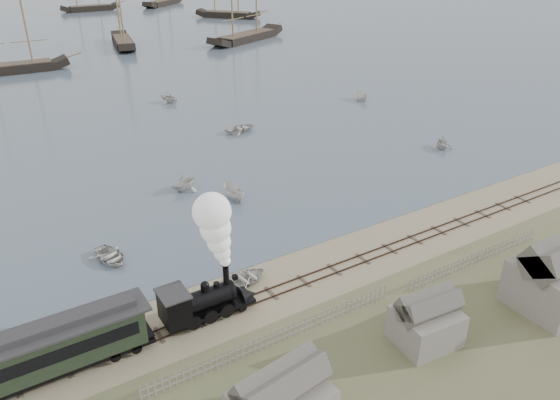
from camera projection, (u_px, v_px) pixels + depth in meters
ground at (301, 265)px, 45.09m from camera, size 600.00×600.00×0.00m
harbor_water at (4, 11)px, 173.70m from camera, size 600.00×336.00×0.06m
rail_track at (314, 277)px, 43.56m from camera, size 120.00×1.80×0.16m
picket_fence_west at (278, 343)px, 36.74m from camera, size 19.00×0.10×1.20m
picket_fence_east at (476, 264)px, 45.29m from camera, size 15.00×0.10×1.20m
shed_mid at (423, 341)px, 36.95m from camera, size 4.00×3.50×3.60m
shed_right at (550, 303)px, 40.61m from camera, size 6.00×5.00×5.10m
locomotive at (216, 265)px, 37.68m from camera, size 7.31×2.73×9.12m
passenger_coach at (36, 353)px, 32.91m from camera, size 13.98×2.70×3.39m
beached_dinghy at (246, 278)px, 42.76m from camera, size 3.28×4.25×0.81m
rowboat_0 at (110, 256)px, 45.46m from camera, size 4.35×3.48×0.80m
rowboat_1 at (184, 182)px, 57.37m from camera, size 3.82×4.09×1.74m
rowboat_2 at (233, 193)px, 55.54m from camera, size 3.46×1.38×1.32m
rowboat_3 at (241, 128)px, 73.62m from camera, size 3.34×4.50×0.90m
rowboat_4 at (442, 143)px, 67.96m from camera, size 3.75×3.58×1.54m
rowboat_5 at (361, 96)px, 86.73m from camera, size 3.25×1.50×1.22m
rowboat_7 at (169, 97)px, 85.29m from camera, size 4.34×4.17×1.77m
schooner_2 at (3, 17)px, 98.19m from camera, size 19.65×5.58×20.00m
schooner_3 at (118, 0)px, 119.95m from camera, size 7.70×18.72×20.00m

